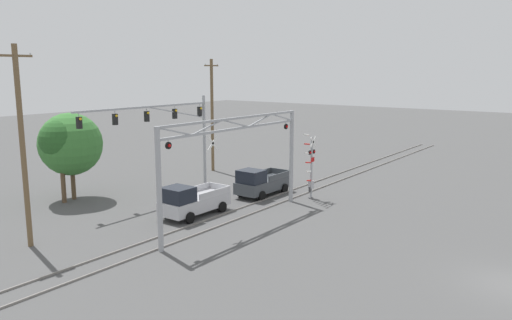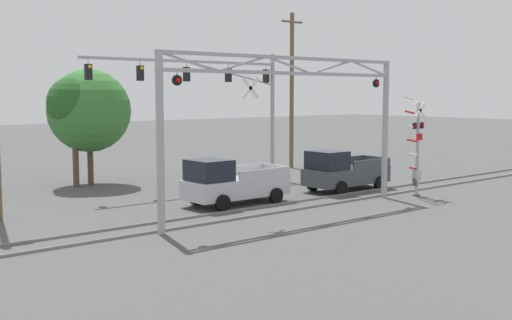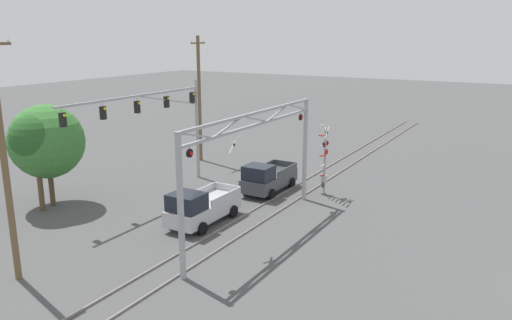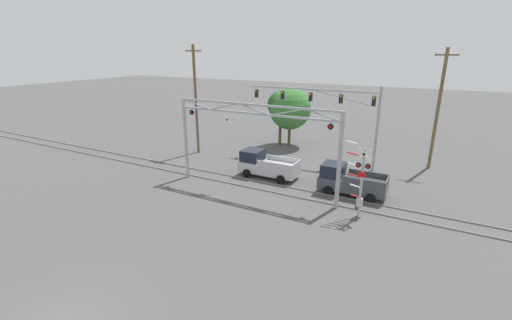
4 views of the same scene
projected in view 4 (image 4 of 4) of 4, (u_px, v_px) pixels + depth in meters
The scene contains 11 objects.
rail_track_near at pixel (256, 189), 26.15m from camera, with size 80.00×0.08×0.10m, color gray.
rail_track_far at pixel (264, 182), 27.36m from camera, with size 80.00×0.08×0.10m, color gray.
crossing_gantry at pixel (254, 135), 24.60m from camera, with size 12.85×0.30×6.57m.
crossing_signal_mast at pixel (360, 186), 21.16m from camera, with size 1.60×0.35×4.93m.
traffic_signal_span at pixel (338, 108), 30.33m from camera, with size 12.31×0.39×7.33m.
pickup_truck_lead at pixel (265, 165), 28.59m from camera, with size 4.97×2.20×2.15m.
pickup_truck_following at pixel (348, 181), 25.11m from camera, with size 4.81×2.20×2.15m.
utility_pole_left at pixel (196, 99), 33.93m from camera, with size 1.80×0.28×10.67m.
utility_pole_right at pixel (438, 109), 29.30m from camera, with size 1.80×0.28×10.37m.
background_tree_beyond_span at pixel (290, 109), 36.94m from camera, with size 4.53×4.53×6.37m.
background_tree_far_left_verge at pixel (281, 105), 37.00m from camera, with size 2.89×2.89×5.97m.
Camera 4 is at (11.37, -5.35, 10.19)m, focal length 24.00 mm.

